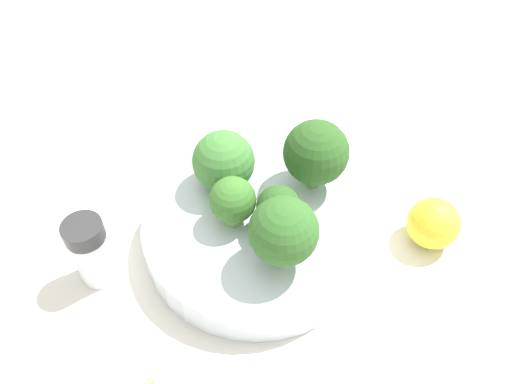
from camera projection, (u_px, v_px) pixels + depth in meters
name	position (u px, v px, depth m)	size (l,w,h in m)	color
ground_plane	(256.00, 241.00, 0.47)	(3.00, 3.00, 0.00)	silver
bowl	(256.00, 230.00, 0.45)	(0.20, 0.20, 0.03)	silver
broccoli_floret_0	(278.00, 209.00, 0.42)	(0.04, 0.04, 0.05)	#84AD66
broccoli_floret_1	(224.00, 162.00, 0.45)	(0.06, 0.06, 0.06)	#84AD66
broccoli_floret_2	(316.00, 153.00, 0.44)	(0.06, 0.06, 0.07)	#7A9E5B
broccoli_floret_3	(233.00, 201.00, 0.42)	(0.04, 0.04, 0.05)	#84AD66
broccoli_floret_4	(284.00, 232.00, 0.38)	(0.06, 0.06, 0.07)	#84AD66
pepper_shaker	(91.00, 251.00, 0.42)	(0.03, 0.03, 0.07)	silver
lemon_wedge	(433.00, 223.00, 0.45)	(0.05, 0.05, 0.05)	yellow
almond_crumb_0	(149.00, 381.00, 0.37)	(0.01, 0.00, 0.01)	tan
almond_crumb_1	(70.00, 226.00, 0.48)	(0.01, 0.00, 0.01)	#AD7F4C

